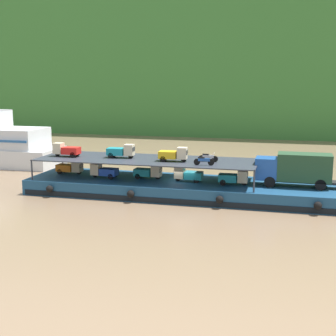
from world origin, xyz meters
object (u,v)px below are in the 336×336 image
mini_truck_lower_mid (148,172)px  motorcycle_upper_centre (208,157)px  mini_truck_upper_mid (121,151)px  mini_truck_upper_fore (174,154)px  mini_truck_lower_fore (188,174)px  mini_truck_lower_aft (104,171)px  motorcycle_upper_port (204,161)px  cargo_barge (183,188)px  covered_lorry (295,168)px  mini_truck_upper_stern (66,150)px  mini_truck_lower_stern (70,167)px  mini_truck_lower_bow (234,178)px

mini_truck_lower_mid → motorcycle_upper_centre: 6.26m
mini_truck_upper_mid → motorcycle_upper_centre: mini_truck_upper_mid is taller
mini_truck_upper_fore → mini_truck_lower_fore: bearing=19.4°
mini_truck_lower_mid → mini_truck_lower_fore: (4.10, -0.29, 0.00)m
mini_truck_lower_aft → motorcycle_upper_port: 10.70m
cargo_barge → motorcycle_upper_port: size_ratio=16.30×
cargo_barge → mini_truck_lower_fore: (0.48, -0.15, 1.44)m
cargo_barge → covered_lorry: size_ratio=3.93×
mini_truck_lower_mid → motorcycle_upper_port: motorcycle_upper_port is taller
mini_truck_upper_fore → motorcycle_upper_centre: size_ratio=1.46×
mini_truck_upper_stern → motorcycle_upper_centre: mini_truck_upper_stern is taller
mini_truck_lower_fore → mini_truck_lower_mid: bearing=176.0°
mini_truck_upper_mid → motorcycle_upper_port: 9.06m
mini_truck_lower_mid → mini_truck_lower_fore: 4.11m
mini_truck_upper_stern → mini_truck_upper_fore: size_ratio=0.99×
mini_truck_lower_stern → mini_truck_upper_stern: bearing=-84.5°
mini_truck_upper_mid → cargo_barge: bearing=-1.3°
motorcycle_upper_centre → mini_truck_lower_mid: bearing=178.9°
mini_truck_lower_stern → mini_truck_lower_bow: size_ratio=1.00×
cargo_barge → mini_truck_upper_mid: 7.33m
mini_truck_upper_stern → mini_truck_lower_mid: bearing=4.1°
covered_lorry → mini_truck_lower_mid: covered_lorry is taller
mini_truck_lower_stern → mini_truck_upper_fore: (11.47, -1.09, 2.00)m
mini_truck_lower_bow → motorcycle_upper_centre: motorcycle_upper_centre is taller
mini_truck_lower_bow → motorcycle_upper_centre: (-2.57, 0.56, 1.74)m
mini_truck_lower_stern → cargo_barge: bearing=-2.2°
covered_lorry → mini_truck_upper_fore: mini_truck_upper_fore is taller
motorcycle_upper_port → mini_truck_upper_stern: bearing=174.1°
motorcycle_upper_port → covered_lorry: bearing=14.6°
covered_lorry → mini_truck_lower_aft: bearing=-177.9°
mini_truck_lower_mid → mini_truck_lower_bow: bearing=-4.5°
covered_lorry → mini_truck_lower_bow: bearing=-173.0°
mini_truck_lower_fore → mini_truck_upper_mid: size_ratio=1.00×
cargo_barge → mini_truck_upper_stern: size_ratio=11.29×
mini_truck_lower_stern → motorcycle_upper_port: bearing=-9.5°
mini_truck_lower_aft → mini_truck_lower_fore: 8.62m
mini_truck_lower_fore → mini_truck_upper_mid: bearing=177.5°
covered_lorry → mini_truck_lower_mid: (-14.15, -0.01, -1.00)m
cargo_barge → motorcycle_upper_centre: bearing=0.6°
mini_truck_lower_fore → motorcycle_upper_centre: (1.91, 0.17, 1.74)m
mini_truck_lower_aft → mini_truck_lower_fore: (8.61, 0.39, 0.00)m
motorcycle_upper_port → motorcycle_upper_centre: same height
mini_truck_lower_fore → mini_truck_lower_aft: bearing=-177.4°
mini_truck_lower_stern → mini_truck_lower_fore: same height
covered_lorry → mini_truck_lower_bow: size_ratio=2.85×
mini_truck_lower_fore → mini_truck_upper_stern: mini_truck_upper_stern is taller
mini_truck_lower_stern → mini_truck_upper_mid: mini_truck_upper_mid is taller
cargo_barge → motorcycle_upper_centre: size_ratio=16.31×
cargo_barge → mini_truck_lower_bow: (4.95, -0.53, 1.44)m
cargo_barge → mini_truck_upper_fore: size_ratio=11.17×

